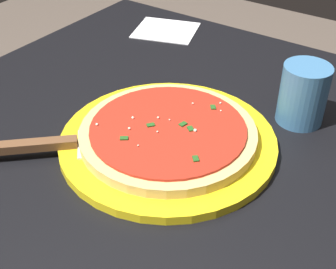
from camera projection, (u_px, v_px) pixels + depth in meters
restaurant_table at (185, 205)px, 0.81m from camera, size 0.85×0.94×0.76m
serving_plate at (168, 141)px, 0.71m from camera, size 0.33×0.33×0.01m
pizza at (168, 132)px, 0.70m from camera, size 0.27×0.27×0.02m
pizza_server at (61, 144)px, 0.68m from camera, size 0.18×0.19×0.01m
cup_tall_drink at (303, 94)px, 0.74m from camera, size 0.08×0.08×0.10m
napkin_folded_right at (166, 30)px, 1.06m from camera, size 0.16×0.17×0.00m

